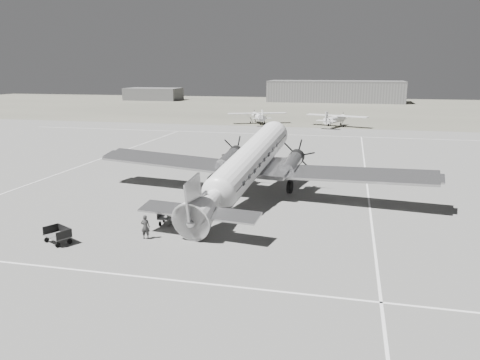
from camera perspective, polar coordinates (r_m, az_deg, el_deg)
name	(u,v)px	position (r m, az deg, el deg)	size (l,w,h in m)	color
ground	(213,202)	(37.04, -3.27, -2.67)	(260.00, 260.00, 0.00)	slate
taxi_line_near	(135,276)	(24.76, -12.67, -11.35)	(60.00, 0.15, 0.01)	silver
taxi_line_right	(370,212)	(35.65, 15.60, -3.79)	(0.15, 80.00, 0.01)	silver
taxi_line_left	(80,166)	(53.35, -18.97, 1.60)	(0.15, 60.00, 0.01)	silver
taxi_line_horizon	(284,135)	(75.50, 5.40, 5.54)	(90.00, 0.15, 0.01)	silver
grass_infield	(312,108)	(129.91, 8.82, 8.71)	(260.00, 90.00, 0.01)	#636153
hangar_main	(335,91)	(154.35, 11.52, 10.55)	(42.00, 14.00, 6.60)	slate
shed_secondary	(153,94)	(162.95, -10.51, 10.27)	(18.00, 10.00, 4.00)	#525252
dc3_airliner	(246,167)	(36.48, 0.72, 1.54)	(28.84, 20.01, 5.49)	#A6A6A8
light_plane_left	(258,118)	(90.17, 2.18, 7.61)	(11.35, 9.21, 2.36)	silver
light_plane_right	(336,120)	(87.03, 11.57, 7.15)	(11.46, 9.30, 2.38)	silver
baggage_cart_near	(171,217)	(31.87, -8.37, -4.54)	(1.77, 1.25, 1.00)	#525252
baggage_cart_far	(58,235)	(30.34, -21.34, -6.31)	(1.72, 1.21, 0.97)	#525252
ground_crew	(145,227)	(29.47, -11.46, -5.62)	(0.56, 0.37, 1.54)	#2E2E2E
ramp_agent	(171,213)	(31.75, -8.42, -4.03)	(0.79, 0.61, 1.62)	#B7B7B5
passenger	(188,204)	(33.86, -6.38, -2.98)	(0.72, 0.47, 1.48)	beige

